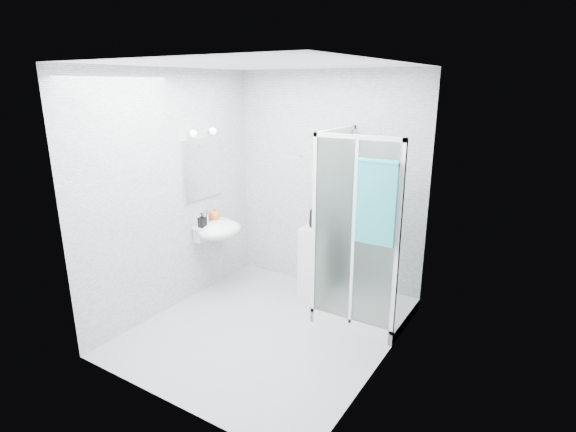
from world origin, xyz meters
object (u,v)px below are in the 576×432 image
Objects in this scene: shampoo_bottle_a at (314,215)px; soap_dispenser_orange at (215,214)px; soap_dispenser_black at (202,220)px; storage_cabinet at (317,261)px; shower_enclosure at (358,279)px; hand_towel at (376,201)px; shampoo_bottle_b at (323,219)px; wall_basin at (218,230)px.

shampoo_bottle_a is 1.74× the size of soap_dispenser_orange.
shampoo_bottle_a reaches higher than soap_dispenser_black.
storage_cabinet is 2.86× the size of shampoo_bottle_a.
shower_enclosure is 1.11m from hand_towel.
soap_dispenser_black is (-1.13, -0.81, 0.01)m from shampoo_bottle_b.
shampoo_bottle_b is (-0.60, 0.32, 0.49)m from shower_enclosure.
shampoo_bottle_b is 1.39m from soap_dispenser_black.
hand_towel is 1.30m from shampoo_bottle_a.
hand_towel is at bearing -5.10° from soap_dispenser_orange.
soap_dispenser_orange is (-2.08, 0.19, -0.49)m from hand_towel.
storage_cabinet is 0.53m from shampoo_bottle_b.
shampoo_bottle_a reaches higher than shampoo_bottle_b.
soap_dispenser_orange is at bearing -155.39° from shampoo_bottle_a.
shower_enclosure reaches higher than wall_basin.
shower_enclosure is at bearing 6.90° from soap_dispenser_orange.
hand_towel is 2.09m from soap_dispenser_black.
storage_cabinet is 0.56m from shampoo_bottle_a.
soap_dispenser_orange is (-0.12, 0.10, 0.15)m from wall_basin.
soap_dispenser_black reaches higher than soap_dispenser_orange.
shampoo_bottle_a is (-1.01, 0.68, -0.46)m from hand_towel.
wall_basin is 2.06m from hand_towel.
shampoo_bottle_b is at bearing 24.39° from soap_dispenser_orange.
storage_cabinet is 1.35m from soap_dispenser_orange.
shampoo_bottle_a is 1.28m from soap_dispenser_black.
wall_basin is at bearing -169.19° from shower_enclosure.
wall_basin is 0.22m from soap_dispenser_orange.
shampoo_bottle_b is at bearing 22.10° from shampoo_bottle_a.
hand_towel is at bearing -52.65° from shower_enclosure.
shower_enclosure is 12.05× the size of soap_dispenser_orange.
soap_dispenser_black is at bearing -164.08° from shower_enclosure.
soap_dispenser_black is (-1.73, -0.49, 0.50)m from shower_enclosure.
soap_dispenser_black is at bearing -143.08° from shampoo_bottle_a.
hand_towel is at bearing 2.57° from soap_dispenser_black.
shower_enclosure is 0.70m from storage_cabinet.
storage_cabinet is (1.01, 0.59, -0.38)m from wall_basin.
soap_dispenser_orange is (-1.18, -0.54, 0.01)m from shampoo_bottle_b.
shower_enclosure reaches higher than hand_towel.
shampoo_bottle_b is at bearing 31.01° from wall_basin.
shower_enclosure is 3.57× the size of wall_basin.
shampoo_bottle_a is at bearing 31.90° from wall_basin.
soap_dispenser_orange reaches higher than storage_cabinet.
wall_basin is at bearing -148.99° from shampoo_bottle_b.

